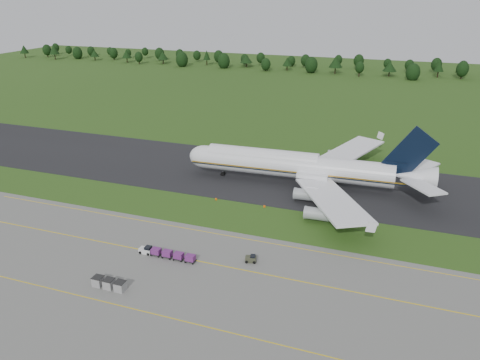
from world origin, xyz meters
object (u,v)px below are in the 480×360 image
at_px(baggage_train, 166,254).
at_px(uld_row, 109,284).
at_px(edge_markers, 240,203).
at_px(utility_cart, 251,259).
at_px(aircraft, 299,166).

xyz_separation_m(baggage_train, uld_row, (-4.83, -13.25, 0.11)).
bearing_deg(edge_markers, uld_row, -103.52).
xyz_separation_m(utility_cart, uld_row, (-21.95, -17.46, 0.35)).
relative_size(aircraft, edge_markers, 5.05).
relative_size(baggage_train, utility_cart, 5.23).
bearing_deg(edge_markers, aircraft, 57.91).
distance_m(aircraft, edge_markers, 22.01).
xyz_separation_m(aircraft, uld_row, (-21.72, -61.25, -4.64)).
height_order(aircraft, baggage_train, aircraft).
relative_size(utility_cart, edge_markers, 0.18).
relative_size(aircraft, uld_row, 10.48).
height_order(uld_row, edge_markers, uld_row).
distance_m(utility_cart, edge_markers, 28.18).
bearing_deg(baggage_train, uld_row, -110.02).
relative_size(aircraft, baggage_train, 5.49).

